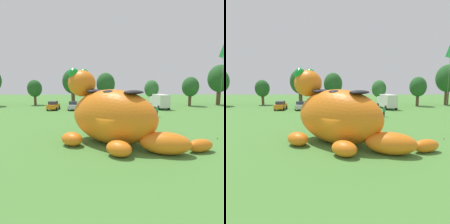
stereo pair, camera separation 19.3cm
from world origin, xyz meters
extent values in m
plane|color=#4C8438|center=(0.00, 0.00, 0.00)|extent=(160.00, 160.00, 0.00)
ellipsoid|color=orange|center=(0.11, 1.26, 2.34)|extent=(9.15, 8.31, 4.68)
ellipsoid|color=orange|center=(-2.72, 3.38, 5.18)|extent=(3.65, 3.60, 2.47)
sphere|color=green|center=(-3.42, 3.05, 6.10)|extent=(0.99, 0.99, 0.99)
sphere|color=green|center=(-2.61, 4.14, 6.10)|extent=(0.99, 0.99, 0.99)
ellipsoid|color=black|center=(-1.39, 2.38, 4.49)|extent=(2.32, 2.39, 0.31)
ellipsoid|color=black|center=(0.11, 1.26, 4.49)|extent=(2.32, 2.39, 0.31)
ellipsoid|color=black|center=(1.77, 0.01, 4.49)|extent=(2.32, 2.39, 0.31)
ellipsoid|color=orange|center=(-3.28, 0.55, 0.57)|extent=(2.46, 2.34, 1.14)
ellipsoid|color=orange|center=(-0.16, 4.71, 0.57)|extent=(2.46, 2.34, 1.14)
ellipsoid|color=orange|center=(0.50, -2.03, 0.57)|extent=(2.46, 2.34, 1.14)
ellipsoid|color=orange|center=(3.37, 1.80, 0.57)|extent=(2.46, 2.34, 1.14)
ellipsoid|color=orange|center=(3.93, -1.61, 0.82)|extent=(4.12, 2.87, 1.64)
ellipsoid|color=orange|center=(6.73, -1.23, 0.50)|extent=(2.33, 1.51, 1.00)
cube|color=orange|center=(-11.09, 24.11, 0.72)|extent=(1.77, 4.13, 0.80)
cube|color=#2D333D|center=(-11.09, 23.96, 1.42)|extent=(1.53, 1.99, 0.60)
cylinder|color=black|center=(-11.97, 25.36, 0.32)|extent=(0.25, 0.64, 0.64)
cylinder|color=black|center=(-10.27, 25.39, 0.32)|extent=(0.25, 0.64, 0.64)
cylinder|color=black|center=(-11.92, 22.82, 0.32)|extent=(0.25, 0.64, 0.64)
cylinder|color=black|center=(-10.22, 22.85, 0.32)|extent=(0.25, 0.64, 0.64)
cube|color=#B7BABF|center=(-7.09, 23.93, 0.72)|extent=(1.97, 4.20, 0.80)
cube|color=#2D333D|center=(-7.08, 23.78, 1.42)|extent=(1.62, 2.06, 0.60)
cylinder|color=black|center=(-8.02, 25.14, 0.32)|extent=(0.28, 0.65, 0.64)
cylinder|color=black|center=(-6.33, 25.25, 0.32)|extent=(0.28, 0.65, 0.64)
cylinder|color=black|center=(-7.85, 22.60, 0.32)|extent=(0.28, 0.65, 0.64)
cylinder|color=black|center=(-6.16, 22.72, 0.32)|extent=(0.28, 0.65, 0.64)
cube|color=yellow|center=(-3.45, 24.05, 0.72)|extent=(2.38, 4.33, 0.80)
cube|color=#2D333D|center=(-3.42, 23.90, 1.42)|extent=(1.81, 2.20, 0.60)
cylinder|color=black|center=(-4.50, 25.16, 0.32)|extent=(0.35, 0.67, 0.64)
cylinder|color=black|center=(-2.83, 25.45, 0.32)|extent=(0.35, 0.67, 0.64)
cylinder|color=black|center=(-4.06, 22.65, 0.32)|extent=(0.35, 0.67, 0.64)
cylinder|color=black|center=(-2.39, 22.94, 0.32)|extent=(0.35, 0.67, 0.64)
cube|color=#2347B7|center=(-0.28, 24.30, 0.72)|extent=(2.19, 4.28, 0.80)
cube|color=#2D333D|center=(-0.27, 24.15, 1.42)|extent=(1.73, 2.14, 0.60)
cylinder|color=black|center=(-1.28, 25.46, 0.32)|extent=(0.32, 0.66, 0.64)
cylinder|color=black|center=(0.40, 25.67, 0.32)|extent=(0.32, 0.66, 0.64)
cylinder|color=black|center=(-0.97, 22.93, 0.32)|extent=(0.32, 0.66, 0.64)
cylinder|color=black|center=(0.71, 23.14, 0.32)|extent=(0.32, 0.66, 0.64)
cube|color=white|center=(3.45, 24.92, 0.72)|extent=(1.81, 4.14, 0.80)
cube|color=#2D333D|center=(3.46, 24.77, 1.42)|extent=(1.55, 2.01, 0.60)
cylinder|color=black|center=(2.57, 26.17, 0.32)|extent=(0.26, 0.65, 0.64)
cylinder|color=black|center=(4.27, 26.21, 0.32)|extent=(0.26, 0.65, 0.64)
cylinder|color=black|center=(2.64, 23.62, 0.32)|extent=(0.26, 0.65, 0.64)
cylinder|color=black|center=(4.34, 23.67, 0.32)|extent=(0.26, 0.65, 0.64)
cube|color=silver|center=(10.19, 28.01, 1.40)|extent=(2.20, 2.03, 1.90)
cube|color=silver|center=(10.58, 24.83, 1.70)|extent=(2.64, 4.82, 2.50)
cylinder|color=black|center=(9.20, 27.89, 0.45)|extent=(0.39, 0.93, 0.90)
cylinder|color=black|center=(11.18, 28.13, 0.45)|extent=(0.39, 0.93, 0.90)
cylinder|color=black|center=(9.73, 23.10, 0.45)|extent=(0.39, 0.93, 0.90)
cylinder|color=black|center=(11.82, 23.36, 0.45)|extent=(0.39, 0.93, 0.90)
cylinder|color=brown|center=(-17.89, 33.21, 1.07)|extent=(0.61, 0.61, 2.13)
ellipsoid|color=#235623|center=(-17.89, 33.21, 4.01)|extent=(3.41, 3.41, 4.10)
cylinder|color=brown|center=(-8.55, 32.44, 1.51)|extent=(0.86, 0.86, 3.01)
ellipsoid|color=#235623|center=(-8.55, 32.44, 5.66)|extent=(4.82, 4.82, 5.78)
cylinder|color=brown|center=(-0.74, 31.66, 1.35)|extent=(0.77, 0.77, 2.70)
ellipsoid|color=#235623|center=(-0.74, 31.66, 5.08)|extent=(4.32, 4.32, 5.18)
cylinder|color=brown|center=(10.12, 31.77, 1.05)|extent=(0.60, 0.60, 2.11)
ellipsoid|color=#2D662D|center=(10.12, 31.77, 3.96)|extent=(3.37, 3.37, 4.04)
cylinder|color=brown|center=(18.88, 30.52, 1.18)|extent=(0.67, 0.67, 2.36)
ellipsoid|color=#235623|center=(18.88, 30.52, 4.44)|extent=(3.78, 3.78, 4.53)
cylinder|color=brown|center=(26.78, 32.58, 1.70)|extent=(0.97, 0.97, 3.40)
ellipsoid|color=#235623|center=(26.78, 32.58, 6.40)|extent=(5.45, 5.45, 6.54)
cylinder|color=black|center=(7.38, 14.90, 0.44)|extent=(0.26, 0.26, 0.88)
cube|color=#338C4C|center=(7.38, 14.90, 1.18)|extent=(0.38, 0.22, 0.60)
sphere|color=tan|center=(7.38, 14.90, 1.60)|extent=(0.22, 0.22, 0.22)
cylinder|color=black|center=(6.44, 20.64, 0.44)|extent=(0.26, 0.26, 0.88)
cube|color=black|center=(6.44, 20.64, 1.18)|extent=(0.38, 0.22, 0.60)
sphere|color=beige|center=(6.44, 20.64, 1.60)|extent=(0.22, 0.22, 0.22)
cylinder|color=black|center=(1.43, 9.25, 0.44)|extent=(0.26, 0.26, 0.88)
cube|color=black|center=(1.43, 9.25, 1.18)|extent=(0.38, 0.22, 0.60)
sphere|color=brown|center=(1.43, 9.25, 1.60)|extent=(0.22, 0.22, 0.22)
cylinder|color=#726656|center=(3.04, 4.89, 0.44)|extent=(0.26, 0.26, 0.88)
cube|color=#2D4CA5|center=(3.04, 4.89, 1.18)|extent=(0.38, 0.22, 0.60)
sphere|color=#9E7051|center=(3.04, 4.89, 1.60)|extent=(0.22, 0.22, 0.22)
cylinder|color=brown|center=(9.94, 2.13, 0.07)|extent=(0.06, 0.06, 0.15)
cylinder|color=silver|center=(9.94, 2.13, 4.16)|extent=(0.01, 0.01, 8.02)
cube|color=green|center=(9.94, 2.13, 8.17)|extent=(1.13, 1.13, 1.44)
cylinder|color=green|center=(9.94, 2.13, 7.27)|extent=(0.03, 0.03, 1.20)
camera|label=1|loc=(-0.28, -15.80, 5.16)|focal=32.17mm
camera|label=2|loc=(-0.09, -15.80, 5.16)|focal=32.17mm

